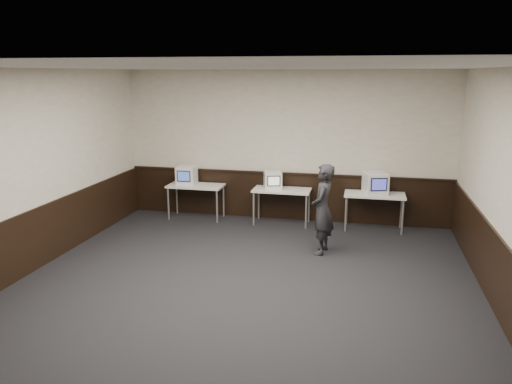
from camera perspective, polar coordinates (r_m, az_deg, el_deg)
floor at (r=7.36m, az=-1.90°, el=-11.66°), size 8.00×8.00×0.00m
ceiling at (r=6.66m, az=-2.12°, el=14.12°), size 8.00×8.00×0.00m
back_wall at (r=10.69m, az=3.39°, el=5.24°), size 7.00×0.00×7.00m
front_wall at (r=3.33m, az=-20.06°, el=-14.58°), size 7.00×0.00×7.00m
left_wall at (r=8.41m, az=-25.78°, el=1.67°), size 0.00×8.00×8.00m
wainscot_back at (r=10.88m, az=3.29°, el=-0.51°), size 6.98×0.04×1.00m
wainscot_left at (r=8.66m, az=-24.94°, el=-5.47°), size 0.04×7.98×1.00m
wainscot_right at (r=7.19m, az=26.44°, el=-9.42°), size 0.04×7.98×1.00m
wainscot_rail at (r=10.75m, az=3.31°, el=2.15°), size 6.98×0.06×0.04m
desk_left at (r=10.94m, az=-6.89°, el=0.45°), size 1.20×0.60×0.75m
desk_center at (r=10.48m, az=2.97°, el=-0.05°), size 1.20×0.60×0.75m
desk_right at (r=10.34m, az=13.40°, el=-0.58°), size 1.20×0.60×0.75m
emac_left at (r=10.98m, az=-7.94°, el=1.91°), size 0.42×0.45×0.40m
emac_center at (r=10.49m, az=1.93°, el=1.39°), size 0.45×0.47×0.36m
emac_right at (r=10.29m, az=13.49°, el=1.00°), size 0.55×0.57×0.44m
person at (r=8.79m, az=7.60°, el=-1.98°), size 0.44×0.62×1.60m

